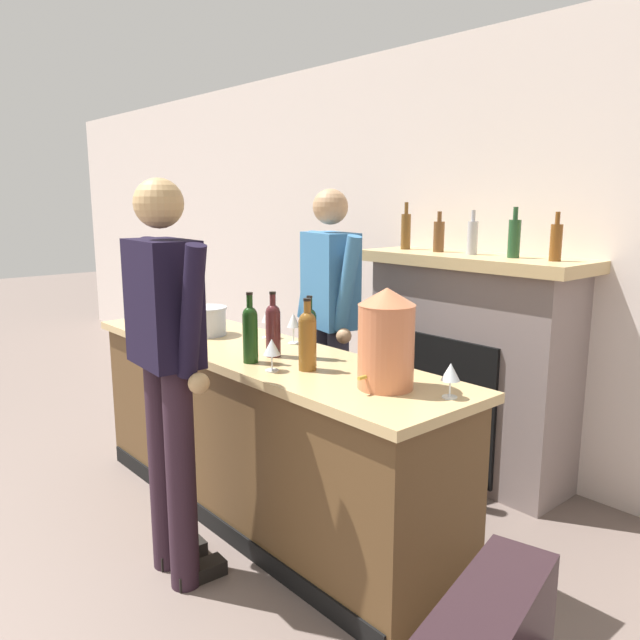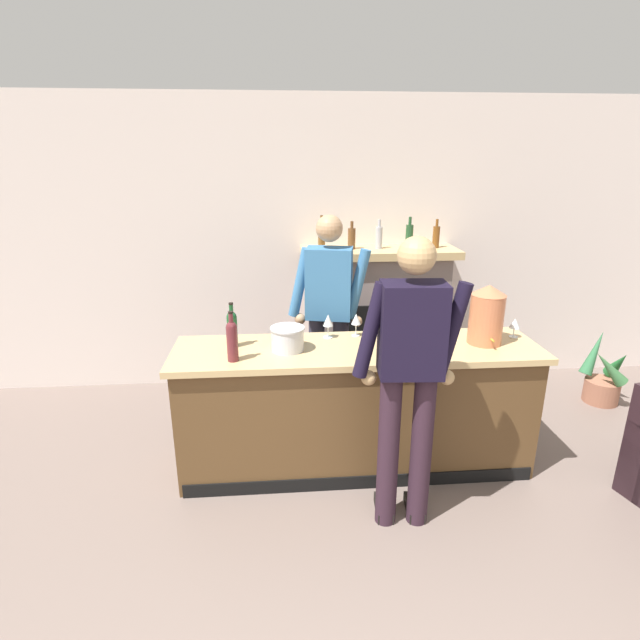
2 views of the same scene
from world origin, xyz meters
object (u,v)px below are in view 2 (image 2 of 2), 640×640
object	(u,v)px
wine_bottle_burgundy_dark	(429,327)
wine_glass_front_right	(356,320)
potted_plant_corner	(603,378)
person_bartender	(329,314)
wine_glass_mid_counter	(515,324)
copper_dispenser	(487,314)
wine_glass_by_dispenser	(421,341)
wine_bottle_rose_blush	(232,327)
wine_bottle_merlot_tall	(401,323)
wine_bottle_port_short	(232,339)
ice_bucket_steel	(288,339)
wine_bottle_riesling_slim	(392,335)
wine_glass_back_row	(328,321)
wine_bottle_chardonnay_pale	(383,328)
wine_glass_near_bucket	(448,318)
fireplace_stone	(377,319)
person_customer	(409,375)

from	to	relation	value
wine_bottle_burgundy_dark	wine_glass_front_right	world-z (taller)	wine_bottle_burgundy_dark
potted_plant_corner	wine_glass_front_right	distance (m)	2.64
person_bartender	wine_glass_mid_counter	xyz separation A→B (m)	(1.31, -0.53, 0.05)
copper_dispenser	wine_glass_by_dispenser	size ratio (longest dim) A/B	2.79
wine_bottle_rose_blush	wine_bottle_merlot_tall	bearing A→B (deg)	-0.03
wine_bottle_port_short	ice_bucket_steel	bearing A→B (deg)	23.39
ice_bucket_steel	wine_bottle_riesling_slim	world-z (taller)	wine_bottle_riesling_slim
wine_bottle_rose_blush	wine_glass_back_row	size ratio (longest dim) A/B	1.78
wine_bottle_riesling_slim	wine_glass_by_dispenser	bearing A→B (deg)	-4.42
wine_bottle_port_short	wine_bottle_riesling_slim	world-z (taller)	wine_bottle_riesling_slim
wine_bottle_port_short	wine_bottle_chardonnay_pale	size ratio (longest dim) A/B	1.02
wine_glass_front_right	wine_glass_near_bucket	xyz separation A→B (m)	(0.69, -0.00, -0.01)
wine_bottle_merlot_tall	wine_bottle_rose_blush	bearing A→B (deg)	179.97
fireplace_stone	wine_glass_mid_counter	bearing A→B (deg)	-57.74
copper_dispenser	wine_glass_front_right	xyz separation A→B (m)	(-0.89, 0.22, -0.09)
fireplace_stone	copper_dispenser	size ratio (longest dim) A/B	4.00
wine_bottle_rose_blush	wine_bottle_chardonnay_pale	bearing A→B (deg)	-6.05
ice_bucket_steel	wine_bottle_chardonnay_pale	distance (m)	0.66
person_customer	wine_bottle_burgundy_dark	world-z (taller)	person_customer
wine_bottle_chardonnay_pale	ice_bucket_steel	bearing A→B (deg)	179.14
wine_glass_mid_counter	wine_glass_by_dispenser	size ratio (longest dim) A/B	0.94
fireplace_stone	wine_bottle_port_short	distance (m)	1.98
wine_bottle_rose_blush	potted_plant_corner	bearing A→B (deg)	12.17
wine_glass_mid_counter	wine_bottle_chardonnay_pale	bearing A→B (deg)	-172.71
wine_bottle_rose_blush	wine_glass_by_dispenser	distance (m)	1.28
copper_dispenser	wine_bottle_rose_blush	xyz separation A→B (m)	(-1.77, 0.08, -0.07)
fireplace_stone	wine_glass_front_right	world-z (taller)	fireplace_stone
potted_plant_corner	wine_bottle_port_short	world-z (taller)	wine_bottle_port_short
wine_bottle_riesling_slim	person_customer	bearing A→B (deg)	-89.29
wine_bottle_chardonnay_pale	wine_glass_back_row	world-z (taller)	wine_bottle_chardonnay_pale
person_customer	person_bartender	world-z (taller)	person_customer
wine_glass_near_bucket	copper_dispenser	bearing A→B (deg)	-47.80
wine_bottle_burgundy_dark	wine_glass_back_row	size ratio (longest dim) A/B	1.89
potted_plant_corner	ice_bucket_steel	world-z (taller)	ice_bucket_steel
wine_bottle_port_short	wine_glass_by_dispenser	world-z (taller)	wine_bottle_port_short
potted_plant_corner	person_bartender	bearing A→B (deg)	-176.27
person_customer	wine_bottle_rose_blush	bearing A→B (deg)	146.31
wine_bottle_merlot_tall	wine_bottle_port_short	bearing A→B (deg)	-167.73
person_bartender	wine_bottle_port_short	size ratio (longest dim) A/B	5.32
person_customer	person_bartender	size ratio (longest dim) A/B	1.02
wine_glass_by_dispenser	wine_glass_back_row	bearing A→B (deg)	145.10
potted_plant_corner	wine_glass_near_bucket	size ratio (longest dim) A/B	4.11
wine_bottle_burgundy_dark	wine_glass_mid_counter	distance (m)	0.71
wine_glass_near_bucket	wine_glass_mid_counter	bearing A→B (deg)	-14.76
wine_glass_mid_counter	wine_glass_back_row	bearing A→B (deg)	175.71
wine_bottle_port_short	wine_glass_near_bucket	distance (m)	1.61
wine_glass_front_right	wine_glass_back_row	size ratio (longest dim) A/B	0.97
wine_glass_front_right	wine_glass_by_dispenser	bearing A→B (deg)	-48.90
wine_bottle_merlot_tall	wine_glass_by_dispenser	xyz separation A→B (m)	(0.06, -0.28, -0.03)
wine_bottle_rose_blush	wine_glass_front_right	xyz separation A→B (m)	(0.89, 0.14, -0.02)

